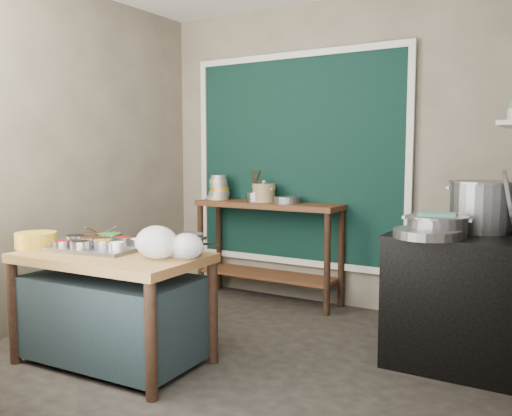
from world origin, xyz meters
The scene contains 24 objects.
floor centered at (0.00, 0.00, -0.01)m, with size 3.50×3.00×0.02m, color #302B25.
back_wall centered at (0.00, 1.51, 1.40)m, with size 3.50×0.02×2.80m, color gray.
left_wall centered at (-1.76, 0.00, 1.40)m, with size 0.02×3.00×2.80m, color gray.
curtain_panel centered at (-0.35, 1.47, 1.35)m, with size 2.10×0.02×1.90m, color black.
curtain_frame centered at (-0.35, 1.46, 1.35)m, with size 2.22×0.03×2.02m, color beige, non-canonical shape.
prep_table centered at (-0.65, -0.63, 0.38)m, with size 1.25×0.72×0.75m, color olive.
back_counter centered at (-0.55, 1.28, 0.47)m, with size 1.45×0.40×0.95m, color #522917.
stove_block centered at (1.35, 0.55, 0.42)m, with size 0.90×0.68×0.85m, color black.
stove_top centered at (1.35, 0.55, 0.86)m, with size 0.92×0.69×0.03m, color black.
condiment_tray centered at (-0.83, -0.57, 0.76)m, with size 0.60×0.43×0.03m, color gray.
condiment_bowls centered at (-0.85, -0.55, 0.81)m, with size 0.59×0.46×0.07m.
yellow_basin centered at (-1.27, -0.74, 0.80)m, with size 0.28×0.28×0.11m, color gold.
saucepan centered at (-0.19, -0.44, 0.82)m, with size 0.26×0.26×0.14m, color gray, non-canonical shape.
plastic_bag_a centered at (-0.27, -0.62, 0.86)m, with size 0.28×0.24×0.21m, color white.
plastic_bag_b centered at (-0.10, -0.52, 0.83)m, with size 0.22×0.19×0.16m, color white.
bowl_stack centered at (-1.13, 1.29, 1.06)m, with size 0.22×0.22×0.25m.
utensil_cup centered at (-0.68, 1.26, 1.00)m, with size 0.16×0.16×0.09m, color gray.
ceramic_crock centered at (-0.60, 1.29, 1.03)m, with size 0.23×0.23×0.15m, color #8D754D, non-canonical shape.
wide_bowl centered at (-0.34, 1.28, 0.98)m, with size 0.25×0.25×0.06m, color gray.
stock_pot centered at (1.42, 0.75, 1.05)m, with size 0.44×0.44×0.34m, color gray, non-canonical shape.
pot_lid centered at (1.62, 0.55, 1.09)m, with size 0.44×0.44×0.02m, color gray.
steamer centered at (1.21, 0.41, 0.95)m, with size 0.40×0.40×0.13m, color gray, non-canonical shape.
green_cloth centered at (1.21, 0.41, 1.02)m, with size 0.23×0.18×0.02m, color #538F7C.
shallow_pan centered at (1.18, 0.29, 0.91)m, with size 0.42×0.42×0.05m, color gray.
Camera 1 is at (2.00, -3.16, 1.41)m, focal length 38.00 mm.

